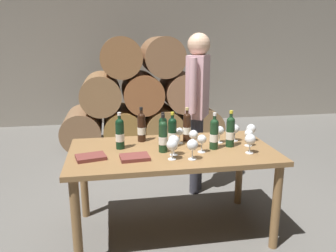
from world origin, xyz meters
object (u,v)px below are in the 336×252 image
Objects in this scene: wine_glass_9 at (174,141)px; wine_glass_4 at (172,145)px; tasting_notebook at (135,157)px; wine_glass_6 at (250,140)px; wine_bottle_3 at (187,127)px; wine_bottle_2 at (214,133)px; wine_glass_1 at (180,132)px; wine_glass_2 at (220,131)px; wine_glass_10 at (192,145)px; wine_bottle_4 at (163,136)px; wine_bottle_1 at (120,133)px; leather_ledger at (91,157)px; wine_bottle_7 at (163,130)px; wine_glass_5 at (251,129)px; wine_glass_7 at (235,129)px; wine_bottle_0 at (141,127)px; dining_table at (172,160)px; wine_glass_0 at (193,135)px; wine_glass_3 at (202,140)px; sommelier_presenting at (198,99)px; wine_bottle_6 at (172,132)px; wine_glass_8 at (249,134)px; wine_bottle_5 at (230,131)px.

wine_glass_4 is at bearing -108.34° from wine_glass_9.
wine_glass_9 is 0.33m from tasting_notebook.
wine_bottle_3 is at bearing 134.99° from wine_glass_6.
wine_glass_1 is at bearing 142.06° from wine_bottle_2.
wine_glass_10 is at bearing -132.28° from wine_glass_2.
tasting_notebook is (-0.24, -0.13, -0.12)m from wine_bottle_4.
leather_ledger is (-0.23, -0.21, -0.12)m from wine_bottle_1.
wine_glass_2 is at bearing -7.98° from wine_bottle_7.
wine_glass_5 reaches higher than wine_glass_7.
tasting_notebook is at bearing -102.22° from wine_bottle_0.
wine_bottle_0 is at bearing 129.72° from dining_table.
wine_bottle_1 reaches higher than wine_glass_1.
dining_table is 10.53× the size of wine_glass_6.
wine_bottle_7 is 0.42m from wine_glass_4.
wine_glass_0 is at bearing -171.45° from wine_glass_5.
wine_glass_9 is 1.03× the size of wine_glass_10.
wine_glass_0 is 0.26m from wine_glass_9.
wine_glass_7 is at bearing -1.57° from wine_glass_1.
wine_bottle_0 is 1.00× the size of wine_bottle_4.
wine_bottle_4 is at bearing 167.67° from wine_glass_3.
wine_bottle_2 is 0.81m from sommelier_presenting.
wine_glass_3 is at bearing -12.96° from leather_ledger.
wine_glass_4 is (-0.06, -0.31, -0.02)m from wine_bottle_6.
dining_table is 0.32m from wine_glass_4.
leather_ledger is (-1.32, -0.10, -0.09)m from wine_glass_8.
wine_bottle_5 is (0.16, 0.04, 0.00)m from wine_bottle_2.
wine_glass_3 is at bearing 166.95° from wine_glass_6.
wine_glass_4 is (-0.23, -0.26, 0.01)m from wine_glass_0.
wine_bottle_5 is at bearing 14.89° from wine_glass_9.
wine_glass_3 is at bearing -82.08° from wine_bottle_3.
wine_glass_2 is 1.02× the size of wine_glass_3.
leather_ledger is at bearing -179.81° from wine_glass_3.
wine_glass_10 is 0.09× the size of sommelier_presenting.
wine_bottle_1 is 1.07m from wine_glass_6.
wine_glass_10 is at bearing -10.08° from wine_glass_4.
wine_glass_1 is 0.65× the size of tasting_notebook.
wine_bottle_1 and wine_bottle_4 have the same top height.
wine_bottle_5 is 1.43× the size of tasting_notebook.
wine_bottle_0 is at bearing 72.95° from tasting_notebook.
wine_glass_6 is (0.38, -0.09, 0.01)m from wine_glass_3.
wine_glass_8 is (0.32, 0.02, -0.03)m from wine_bottle_2.
wine_glass_0 is (0.24, -0.16, -0.02)m from wine_bottle_7.
sommelier_presenting reaches higher than wine_bottle_5.
wine_bottle_2 is at bearing -9.03° from leather_ledger.
wine_bottle_7 is at bearing 119.58° from wine_bottle_6.
wine_glass_9 is at bearing -164.72° from wine_bottle_2.
wine_bottle_6 is (0.24, -0.21, -0.00)m from wine_bottle_0.
wine_bottle_3 is at bearing 11.71° from wine_bottle_1.
wine_glass_6 is at bearing -16.22° from wine_bottle_1.
sommelier_presenting is (0.41, 0.75, 0.37)m from dining_table.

